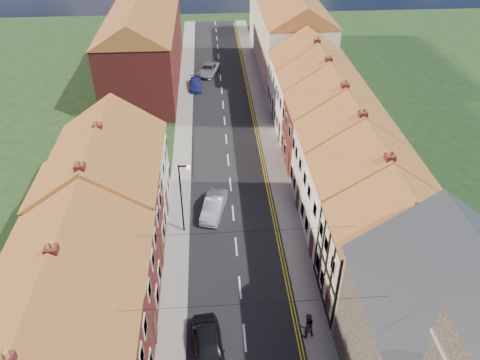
% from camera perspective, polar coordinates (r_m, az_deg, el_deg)
% --- Properties ---
extents(road, '(7.00, 90.00, 0.02)m').
position_cam_1_polar(road, '(44.61, -1.45, 2.45)').
color(road, black).
rests_on(road, ground).
extents(pavement_left, '(1.80, 90.00, 0.12)m').
position_cam_1_polar(pavement_left, '(44.65, -7.11, 2.27)').
color(pavement_left, gray).
rests_on(pavement_left, ground).
extents(pavement_right, '(1.80, 90.00, 0.12)m').
position_cam_1_polar(pavement_right, '(44.95, 4.16, 2.71)').
color(pavement_right, gray).
rests_on(pavement_right, ground).
extents(cottage_r_tudor, '(8.30, 5.20, 9.00)m').
position_cam_1_polar(cottage_r_tudor, '(30.14, 18.20, -7.55)').
color(cottage_r_tudor, '#B2A996').
rests_on(cottage_r_tudor, ground).
extents(cottage_r_white_near, '(8.30, 6.00, 9.00)m').
position_cam_1_polar(cottage_r_white_near, '(34.02, 15.32, -1.46)').
color(cottage_r_white_near, beige).
rests_on(cottage_r_white_near, ground).
extents(cottage_r_cream_mid, '(8.30, 5.20, 9.00)m').
position_cam_1_polar(cottage_r_cream_mid, '(38.26, 13.02, 3.34)').
color(cottage_r_cream_mid, '#B2A996').
rests_on(cottage_r_cream_mid, ground).
extents(cottage_r_pink, '(8.30, 6.00, 9.00)m').
position_cam_1_polar(cottage_r_pink, '(42.76, 11.18, 7.13)').
color(cottage_r_pink, maroon).
rests_on(cottage_r_pink, ground).
extents(cottage_r_white_far, '(8.30, 5.20, 9.00)m').
position_cam_1_polar(cottage_r_white_far, '(47.45, 9.67, 10.20)').
color(cottage_r_white_far, beige).
rests_on(cottage_r_white_far, ground).
extents(cottage_r_cream_far, '(8.30, 6.00, 9.00)m').
position_cam_1_polar(cottage_r_cream_far, '(52.28, 8.41, 12.69)').
color(cottage_r_cream_far, beige).
rests_on(cottage_r_cream_far, ground).
extents(cottage_l_white, '(8.30, 6.90, 8.80)m').
position_cam_1_polar(cottage_l_white, '(28.75, -18.85, -10.46)').
color(cottage_l_white, maroon).
rests_on(cottage_l_white, ground).
extents(cottage_l_brick_mid, '(8.30, 5.70, 9.10)m').
position_cam_1_polar(cottage_l_brick_mid, '(33.11, -16.81, -2.78)').
color(cottage_l_brick_mid, maroon).
rests_on(cottage_l_brick_mid, ground).
extents(cottage_l_pink, '(8.30, 6.30, 8.80)m').
position_cam_1_polar(cottage_l_pink, '(37.86, -15.29, 2.40)').
color(cottage_l_pink, '#B2A996').
rests_on(cottage_l_pink, ground).
extents(block_right_far, '(8.30, 24.20, 10.50)m').
position_cam_1_polar(block_right_far, '(66.21, 5.83, 18.40)').
color(block_right_far, '#B2A996').
rests_on(block_right_far, ground).
extents(block_left_far, '(8.30, 24.20, 10.50)m').
position_cam_1_polar(block_left_far, '(61.04, -11.65, 16.46)').
color(block_left_far, maroon).
rests_on(block_left_far, ground).
extents(lamppost, '(0.88, 0.15, 6.00)m').
position_cam_1_polar(lamppost, '(34.41, -7.06, -1.79)').
color(lamppost, black).
rests_on(lamppost, pavement_left).
extents(car_near, '(2.31, 4.62, 1.51)m').
position_cam_1_polar(car_near, '(28.53, -3.87, -19.66)').
color(car_near, black).
rests_on(car_near, ground).
extents(car_mid, '(2.45, 4.47, 1.40)m').
position_cam_1_polar(car_mid, '(37.72, -3.21, -3.21)').
color(car_mid, '#9B9FA3').
rests_on(car_mid, ground).
extents(car_far, '(1.68, 3.88, 1.11)m').
position_cam_1_polar(car_far, '(59.24, -5.45, 11.51)').
color(car_far, navy).
rests_on(car_far, ground).
extents(car_distant, '(3.45, 5.23, 1.33)m').
position_cam_1_polar(car_distant, '(63.36, -3.84, 13.30)').
color(car_distant, gray).
rests_on(car_distant, ground).
extents(pedestrian_right, '(1.02, 0.87, 1.83)m').
position_cam_1_polar(pedestrian_right, '(29.28, 8.19, -17.15)').
color(pedestrian_right, '#2B2422').
rests_on(pedestrian_right, pavement_right).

